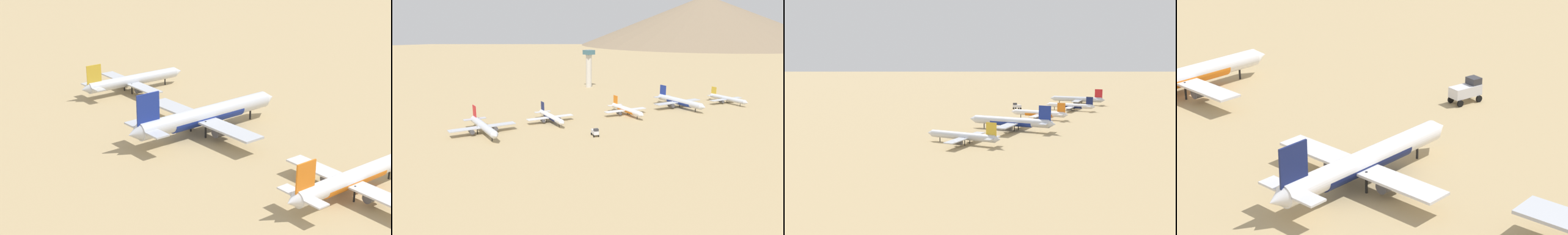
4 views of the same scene
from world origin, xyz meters
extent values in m
plane|color=tan|center=(0.00, 0.00, 0.00)|extent=(1800.00, 1800.00, 0.00)
cylinder|color=silver|center=(-13.69, -77.29, 3.86)|extent=(33.28, 7.84, 3.49)
cone|color=silver|center=(4.18, -79.68, 3.86)|extent=(3.37, 3.78, 3.42)
cone|color=silver|center=(-31.37, -74.93, 3.86)|extent=(2.97, 3.46, 3.14)
cube|color=red|center=(-28.09, -75.37, 7.95)|extent=(5.06, 0.99, 6.44)
cube|color=#B6BBC5|center=(-28.64, -75.30, 4.21)|extent=(4.38, 11.33, 0.33)
cube|color=#B6BBC5|center=(-15.05, -77.11, 3.25)|extent=(8.69, 31.60, 0.41)
cylinder|color=#4C4C54|center=(-13.59, -71.74, 1.99)|extent=(4.11, 2.61, 2.12)
cylinder|color=#4C4C54|center=(-15.05, -82.68, 1.99)|extent=(4.11, 2.61, 2.12)
cylinder|color=black|center=(-1.22, -78.96, 1.76)|extent=(0.40, 0.40, 3.51)
cylinder|color=black|center=(-15.65, -74.62, 1.76)|extent=(0.40, 0.40, 3.51)
cylinder|color=black|center=(-16.28, -79.36, 1.76)|extent=(0.40, 0.40, 3.51)
cylinder|color=white|center=(-12.13, -40.56, 3.13)|extent=(26.93, 7.70, 2.84)
cone|color=white|center=(2.24, -43.23, 3.13)|extent=(2.86, 3.17, 2.78)
cone|color=white|center=(-26.37, -37.91, 3.13)|extent=(2.52, 2.89, 2.55)
cube|color=#141E51|center=(-23.73, -38.40, 6.45)|extent=(4.08, 1.01, 5.22)
cube|color=silver|center=(-24.17, -38.32, 3.42)|extent=(3.99, 9.24, 0.27)
cube|color=silver|center=(-13.24, -40.35, 2.64)|extent=(8.31, 25.63, 0.34)
cylinder|color=#4C4C54|center=(-11.83, -36.06, 1.61)|extent=(3.40, 2.26, 1.72)
cylinder|color=#4C4C54|center=(-13.47, -44.86, 1.61)|extent=(3.40, 2.26, 1.72)
cylinder|color=black|center=(-2.10, -42.42, 1.43)|extent=(0.33, 0.33, 2.85)
cylinder|color=black|center=(-13.61, -38.31, 1.43)|extent=(0.33, 0.33, 2.85)
cylinder|color=black|center=(-14.32, -42.12, 1.43)|extent=(0.33, 0.33, 2.85)
cylinder|color=#141E51|center=(-12.13, -40.56, 2.92)|extent=(15.05, 5.50, 2.84)
cylinder|color=white|center=(0.61, 2.14, 3.24)|extent=(27.78, 8.29, 2.93)
cone|color=white|center=(15.43, -0.81, 3.24)|extent=(2.98, 3.30, 2.87)
cone|color=white|center=(-14.05, 5.07, 3.24)|extent=(2.63, 3.01, 2.64)
cube|color=orange|center=(-11.33, 4.52, 6.67)|extent=(4.21, 1.09, 5.39)
cube|color=silver|center=(-11.79, 4.61, 3.53)|extent=(4.23, 9.55, 0.28)
cube|color=silver|center=(-0.52, 2.37, 2.72)|extent=(8.90, 26.45, 0.35)
cylinder|color=#4C4C54|center=(0.98, 6.79, 1.66)|extent=(3.52, 2.37, 1.77)
cylinder|color=#4C4C54|center=(-0.82, -2.29, 1.66)|extent=(3.52, 2.37, 1.77)
cylinder|color=black|center=(10.95, 0.09, 1.47)|extent=(0.34, 0.34, 2.94)
cylinder|color=black|center=(-0.89, 4.49, 1.47)|extent=(0.34, 0.34, 2.94)
cylinder|color=black|center=(-1.67, 0.56, 1.47)|extent=(0.34, 0.34, 2.94)
cylinder|color=orange|center=(0.61, 2.14, 3.02)|extent=(15.54, 5.86, 2.93)
cylinder|color=silver|center=(7.08, 41.16, 4.16)|extent=(35.84, 9.28, 3.77)
cone|color=silver|center=(26.28, 38.14, 4.16)|extent=(3.71, 4.14, 3.69)
cone|color=silver|center=(-11.92, 44.16, 4.16)|extent=(3.27, 3.78, 3.39)
cube|color=navy|center=(-8.39, 43.60, 8.58)|extent=(5.44, 1.19, 6.94)
cube|color=#B6BBC5|center=(-8.98, 43.69, 4.54)|extent=(4.99, 12.25, 0.36)
cube|color=#B6BBC5|center=(5.61, 41.40, 3.50)|extent=(10.14, 34.07, 0.45)
cylinder|color=#4C4C54|center=(7.32, 47.15, 2.14)|extent=(4.47, 2.90, 2.28)
cylinder|color=#4C4C54|center=(5.47, 35.40, 2.14)|extent=(4.47, 2.90, 2.28)
cylinder|color=black|center=(20.48, 39.05, 1.89)|extent=(0.44, 0.44, 3.79)
cylinder|color=black|center=(5.03, 44.10, 1.89)|extent=(0.44, 0.44, 3.79)
cylinder|color=black|center=(4.23, 39.00, 1.89)|extent=(0.44, 0.44, 3.79)
cylinder|color=navy|center=(7.08, 41.16, 3.88)|extent=(19.98, 6.78, 3.78)
cylinder|color=silver|center=(17.89, 76.82, 3.19)|extent=(27.39, 7.80, 2.88)
cone|color=silver|center=(32.51, 74.11, 3.19)|extent=(2.90, 3.22, 2.83)
cone|color=silver|center=(3.41, 79.49, 3.19)|extent=(2.56, 2.94, 2.60)
cube|color=gold|center=(6.09, 78.99, 6.56)|extent=(4.15, 1.02, 5.31)
cube|color=#B6BBC5|center=(5.65, 79.08, 3.48)|extent=(4.04, 9.40, 0.27)
cube|color=#B6BBC5|center=(16.77, 77.02, 2.68)|extent=(8.42, 26.06, 0.34)
cylinder|color=#4C4C54|center=(18.19, 81.39, 1.64)|extent=(3.45, 2.30, 1.75)
cylinder|color=#4C4C54|center=(16.54, 72.44, 1.64)|extent=(3.45, 2.30, 1.75)
cylinder|color=black|center=(28.09, 74.93, 1.45)|extent=(0.33, 0.33, 2.90)
cylinder|color=black|center=(16.38, 79.10, 1.45)|extent=(0.33, 0.33, 2.90)
cylinder|color=black|center=(15.66, 75.22, 1.45)|extent=(0.33, 0.33, 2.90)
cube|color=silver|center=(21.09, -38.32, 1.95)|extent=(5.69, 4.16, 1.70)
cube|color=#333338|center=(22.66, -38.99, 3.35)|extent=(2.47, 2.61, 1.10)
cylinder|color=black|center=(23.36, -38.04, 0.55)|extent=(1.15, 0.75, 1.10)
cylinder|color=black|center=(22.46, -40.16, 0.55)|extent=(1.15, 0.75, 1.10)
cylinder|color=black|center=(19.73, -36.49, 0.55)|extent=(1.15, 0.75, 1.10)
cylinder|color=black|center=(18.82, -38.61, 0.55)|extent=(1.15, 0.75, 1.10)
camera|label=1|loc=(-86.36, -38.97, 46.50)|focal=53.96mm
camera|label=2|loc=(150.86, -146.75, 50.09)|focal=34.97mm
camera|label=3|loc=(-34.56, 227.46, 32.73)|focal=39.11mm
camera|label=4|loc=(-87.06, -88.50, 43.64)|focal=72.23mm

